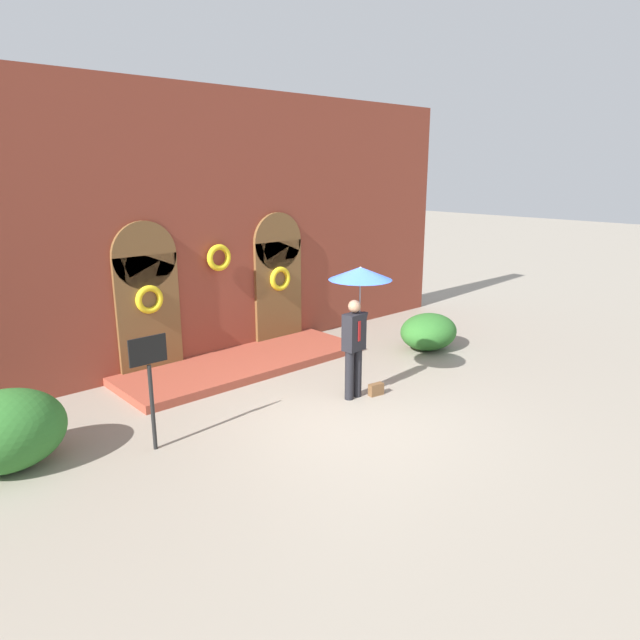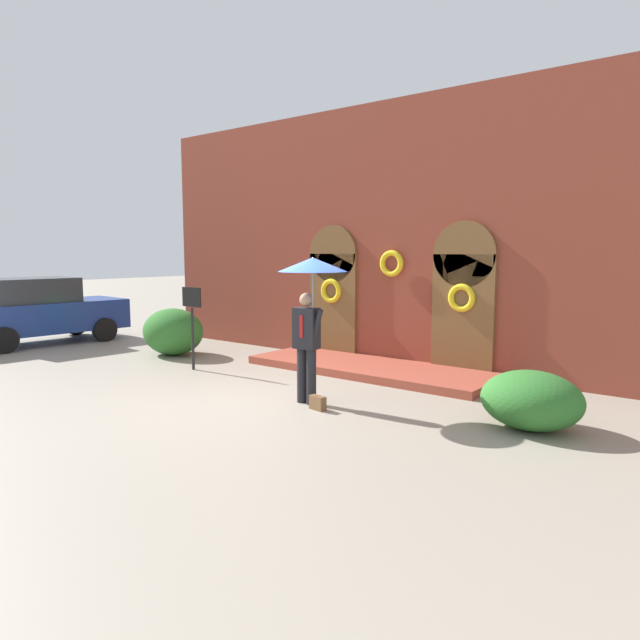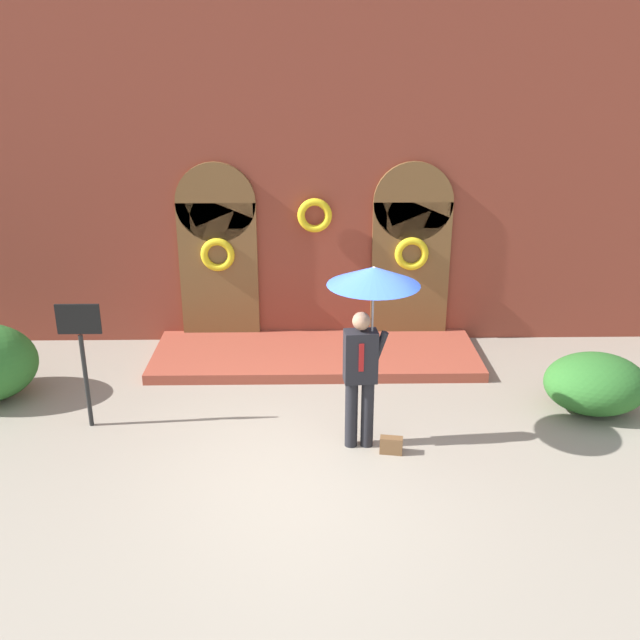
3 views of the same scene
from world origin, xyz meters
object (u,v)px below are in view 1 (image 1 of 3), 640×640
object	(u,v)px
person_with_umbrella	(359,293)
shrub_left	(6,431)
handbag	(376,389)
sign_post	(150,374)
shrub_right	(429,332)

from	to	relation	value
person_with_umbrella	shrub_left	bearing A→B (deg)	165.50
handbag	shrub_left	bearing A→B (deg)	174.08
handbag	shrub_left	xyz separation A→B (m)	(-5.66, 1.59, 0.45)
person_with_umbrella	handbag	xyz separation A→B (m)	(0.29, -0.20, -1.80)
person_with_umbrella	sign_post	size ratio (longest dim) A/B	1.37
person_with_umbrella	shrub_right	size ratio (longest dim) A/B	1.69
shrub_right	shrub_left	bearing A→B (deg)	176.61
shrub_left	shrub_right	bearing A→B (deg)	-3.39
person_with_umbrella	shrub_left	world-z (taller)	person_with_umbrella
handbag	sign_post	world-z (taller)	sign_post
handbag	shrub_right	world-z (taller)	shrub_right
sign_post	shrub_left	distance (m)	2.01
shrub_left	shrub_right	world-z (taller)	shrub_left
person_with_umbrella	sign_post	distance (m)	3.76
handbag	sign_post	bearing A→B (deg)	178.66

